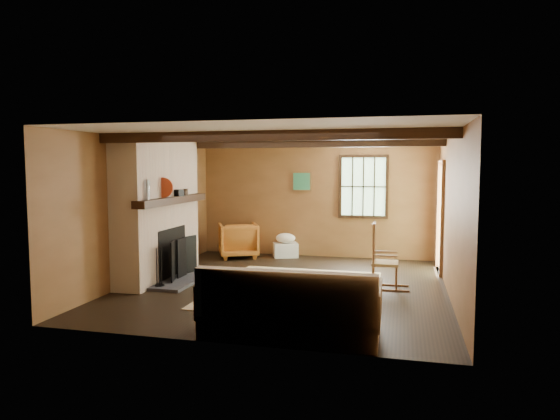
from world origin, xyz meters
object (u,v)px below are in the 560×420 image
(laundry_basket, at_px, (285,250))
(rocking_chair, at_px, (382,261))
(armchair, at_px, (238,240))
(sofa, at_px, (291,311))
(fireplace, at_px, (159,214))

(laundry_basket, bearing_deg, rocking_chair, -47.12)
(armchair, bearing_deg, sofa, 90.69)
(fireplace, bearing_deg, armchair, 73.04)
(rocking_chair, xyz_separation_m, laundry_basket, (-2.11, 2.27, -0.29))
(fireplace, xyz_separation_m, armchair, (0.67, 2.19, -0.74))
(rocking_chair, distance_m, sofa, 2.69)
(fireplace, distance_m, laundry_basket, 3.11)
(fireplace, xyz_separation_m, laundry_basket, (1.63, 2.46, -0.95))
(sofa, bearing_deg, rocking_chair, 69.09)
(sofa, height_order, armchair, sofa)
(sofa, bearing_deg, fireplace, 139.31)
(sofa, xyz_separation_m, armchair, (-2.16, 4.53, 0.08))
(fireplace, bearing_deg, sofa, -39.56)
(laundry_basket, bearing_deg, armchair, -164.21)
(rocking_chair, height_order, laundry_basket, rocking_chair)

